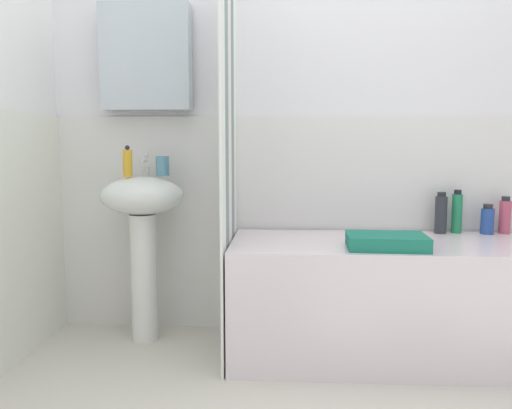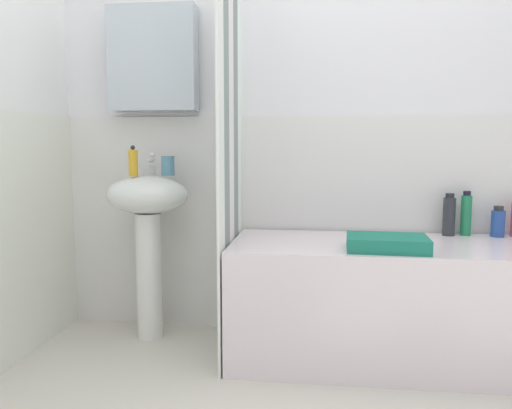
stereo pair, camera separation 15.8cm
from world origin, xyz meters
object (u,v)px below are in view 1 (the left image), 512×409
toothbrush_cup (163,166)px  lotion_bottle (457,212)px  shampoo_bottle (487,220)px  conditioner_bottle (505,216)px  sink (143,221)px  body_wash_bottle (441,214)px  bathtub (387,299)px  towel_folded (387,241)px  soap_dispenser (128,163)px

toothbrush_cup → lotion_bottle: bearing=2.7°
toothbrush_cup → shampoo_bottle: bearing=1.7°
toothbrush_cup → conditioner_bottle: bearing=2.3°
sink → shampoo_bottle: (1.82, 0.11, 0.00)m
sink → body_wash_bottle: (1.58, 0.12, 0.03)m
sink → bathtub: bearing=-6.1°
toothbrush_cup → body_wash_bottle: 1.50m
sink → body_wash_bottle: 1.58m
toothbrush_cup → bathtub: bearing=-9.5°
body_wash_bottle → towel_folded: bearing=-131.2°
sink → conditioner_bottle: 1.92m
lotion_bottle → towel_folded: lotion_bottle is taller
soap_dispenser → body_wash_bottle: bearing=5.2°
sink → conditioner_bottle: (1.92, 0.13, 0.02)m
bathtub → conditioner_bottle: conditioner_bottle is taller
soap_dispenser → bathtub: 1.48m
towel_folded → body_wash_bottle: bearing=48.8°
toothbrush_cup → shampoo_bottle: 1.74m
soap_dispenser → bathtub: bearing=-4.4°
shampoo_bottle → lotion_bottle: bearing=171.0°
conditioner_bottle → sink: bearing=-176.0°
bathtub → lotion_bottle: bearing=32.9°
sink → body_wash_bottle: bearing=4.3°
soap_dispenser → shampoo_bottle: size_ratio=1.02×
towel_folded → shampoo_bottle: bearing=34.1°
toothbrush_cup → towel_folded: 1.21m
sink → soap_dispenser: soap_dispenser is taller
soap_dispenser → toothbrush_cup: soap_dispenser is taller
conditioner_bottle → shampoo_bottle: size_ratio=1.24×
soap_dispenser → conditioner_bottle: 2.00m
sink → towel_folded: bearing=-14.0°
lotion_bottle → conditioner_bottle: bearing=-0.3°
conditioner_bottle → lotion_bottle: lotion_bottle is taller
sink → conditioner_bottle: sink is taller
toothbrush_cup → body_wash_bottle: toothbrush_cup is taller
toothbrush_cup → conditioner_bottle: (1.82, 0.07, -0.26)m
conditioner_bottle → towel_folded: 0.83m
soap_dispenser → towel_folded: size_ratio=0.46×
body_wash_bottle → lotion_bottle: bearing=9.9°
bathtub → towel_folded: towel_folded is taller
sink → shampoo_bottle: size_ratio=5.52×
soap_dispenser → towel_folded: bearing=-12.0°
conditioner_bottle → body_wash_bottle: 0.34m
soap_dispenser → toothbrush_cup: (0.16, 0.09, -0.02)m
shampoo_bottle → body_wash_bottle: 0.24m
shampoo_bottle → sink: bearing=-176.5°
bathtub → lotion_bottle: (0.41, 0.27, 0.40)m
shampoo_bottle → lotion_bottle: size_ratio=0.69×
toothbrush_cup → shampoo_bottle: (1.72, 0.05, -0.28)m
bathtub → towel_folded: size_ratio=4.33×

